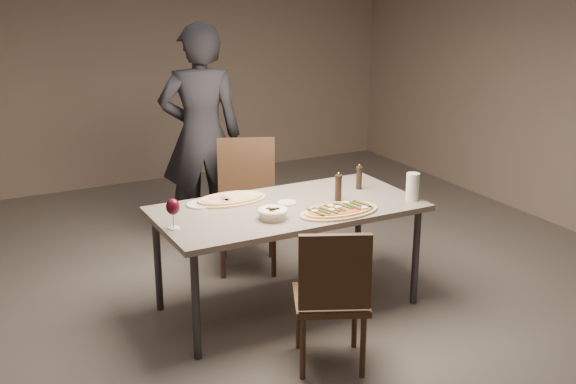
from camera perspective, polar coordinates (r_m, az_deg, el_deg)
name	(u,v)px	position (r m, az deg, el deg)	size (l,w,h in m)	color
room	(288,112)	(4.73, 0.00, 6.37)	(7.00, 7.00, 7.00)	#5B544E
dining_table	(288,214)	(4.91, 0.00, -1.75)	(1.80, 0.90, 0.75)	slate
zucchini_pizza	(339,210)	(4.77, 4.05, -1.46)	(0.56, 0.31, 0.05)	tan
ham_pizza	(230,199)	(5.01, -4.58, -0.55)	(0.53, 0.29, 0.04)	tan
bread_basket	(273,213)	(4.64, -1.21, -1.65)	(0.20, 0.20, 0.07)	beige
oil_dish	(287,203)	(4.93, -0.09, -0.87)	(0.13, 0.13, 0.01)	white
pepper_mill_left	(338,187)	(4.99, 4.00, 0.37)	(0.05, 0.05, 0.20)	black
pepper_mill_right	(359,177)	(5.27, 5.64, 1.16)	(0.05, 0.05, 0.19)	black
carafe	(413,187)	(5.07, 9.82, 0.42)	(0.09, 0.09, 0.19)	silver
wine_glass	(173,208)	(4.50, -9.08, -1.24)	(0.09, 0.09, 0.20)	silver
side_plate	(201,204)	(4.94, -6.89, -0.99)	(0.20, 0.20, 0.01)	white
chair_near	(332,292)	(4.22, 3.51, -7.90)	(0.57, 0.57, 0.91)	#3F2A1A
chair_far	(247,196)	(5.71, -3.27, -0.34)	(0.63, 0.63, 1.01)	#3F2A1A
diner	(201,136)	(6.08, -6.88, 4.39)	(0.69, 0.45, 1.89)	black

